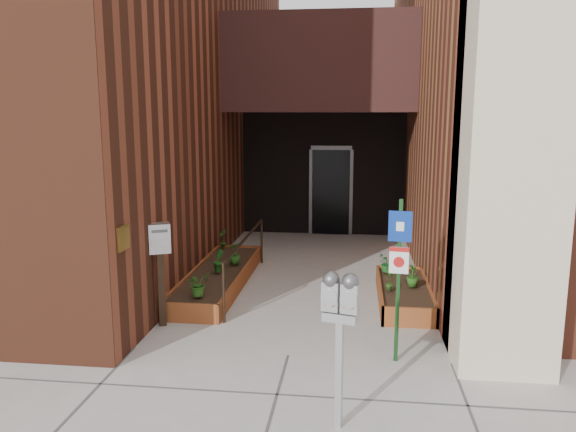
% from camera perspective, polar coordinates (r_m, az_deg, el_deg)
% --- Properties ---
extents(ground, '(80.00, 80.00, 0.00)m').
position_cam_1_polar(ground, '(7.23, -0.01, -13.99)').
color(ground, '#9E9991').
rests_on(ground, ground).
extents(architecture, '(20.00, 14.60, 10.00)m').
position_cam_1_polar(architecture, '(13.61, 2.85, 18.85)').
color(architecture, '#602D1B').
rests_on(architecture, ground).
extents(planter_left, '(0.90, 3.60, 0.30)m').
position_cam_1_polar(planter_left, '(9.95, -7.07, -6.33)').
color(planter_left, brown).
rests_on(planter_left, ground).
extents(planter_right, '(0.80, 2.20, 0.30)m').
position_cam_1_polar(planter_right, '(9.23, 11.67, -7.82)').
color(planter_right, brown).
rests_on(planter_right, ground).
extents(handrail, '(0.04, 3.34, 0.90)m').
position_cam_1_polar(handrail, '(9.63, -4.33, -3.05)').
color(handrail, black).
rests_on(handrail, ground).
extents(parking_meter, '(0.36, 0.20, 1.55)m').
position_cam_1_polar(parking_meter, '(5.30, 5.32, -9.34)').
color(parking_meter, '#A8A8AA').
rests_on(parking_meter, ground).
extents(sign_post, '(0.27, 0.08, 2.00)m').
position_cam_1_polar(sign_post, '(6.80, 11.20, -4.76)').
color(sign_post, '#143715').
rests_on(sign_post, ground).
extents(payment_dropbox, '(0.36, 0.32, 1.48)m').
position_cam_1_polar(payment_dropbox, '(8.05, -12.89, -3.64)').
color(payment_dropbox, black).
rests_on(payment_dropbox, ground).
extents(shrub_left_a, '(0.46, 0.46, 0.36)m').
position_cam_1_polar(shrub_left_a, '(8.51, -9.11, -6.84)').
color(shrub_left_a, '#2C631C').
rests_on(shrub_left_a, planter_left).
extents(shrub_left_b, '(0.24, 0.24, 0.38)m').
position_cam_1_polar(shrub_left_b, '(9.73, -7.10, -4.52)').
color(shrub_left_b, '#1B5B1A').
rests_on(shrub_left_b, planter_left).
extents(shrub_left_c, '(0.30, 0.30, 0.38)m').
position_cam_1_polar(shrub_left_c, '(10.19, -5.45, -3.81)').
color(shrub_left_c, '#224F16').
rests_on(shrub_left_c, planter_left).
extents(shrub_left_d, '(0.27, 0.27, 0.37)m').
position_cam_1_polar(shrub_left_d, '(11.43, -6.66, -2.29)').
color(shrub_left_d, '#235217').
rests_on(shrub_left_d, planter_left).
extents(shrub_right_a, '(0.23, 0.23, 0.35)m').
position_cam_1_polar(shrub_right_a, '(9.07, 12.54, -5.91)').
color(shrub_right_a, '#265919').
rests_on(shrub_right_a, planter_right).
extents(shrub_right_b, '(0.25, 0.25, 0.34)m').
position_cam_1_polar(shrub_right_b, '(8.80, 10.30, -6.39)').
color(shrub_right_b, '#295F1B').
rests_on(shrub_right_b, planter_right).
extents(shrub_right_c, '(0.36, 0.36, 0.30)m').
position_cam_1_polar(shrub_right_c, '(9.78, 9.95, -4.77)').
color(shrub_right_c, '#1A5B20').
rests_on(shrub_right_c, planter_right).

